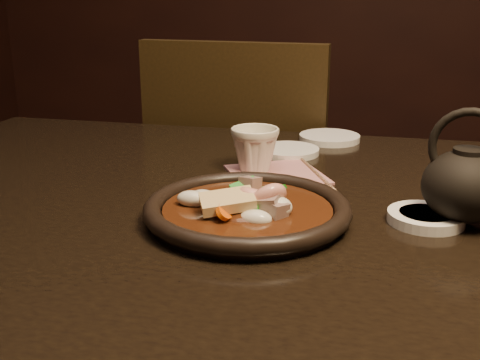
% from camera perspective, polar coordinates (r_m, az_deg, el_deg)
% --- Properties ---
extents(table, '(1.60, 0.90, 0.75)m').
position_cam_1_polar(table, '(0.85, 10.39, -7.91)').
color(table, black).
rests_on(table, floor).
extents(chair, '(0.46, 0.46, 0.93)m').
position_cam_1_polar(chair, '(1.52, 0.65, -2.72)').
color(chair, black).
rests_on(chair, floor).
extents(plate, '(0.27, 0.27, 0.03)m').
position_cam_1_polar(plate, '(0.77, 0.71, -2.92)').
color(plate, black).
rests_on(plate, table).
extents(stirfry, '(0.15, 0.15, 0.06)m').
position_cam_1_polar(stirfry, '(0.77, 0.79, -2.54)').
color(stirfry, '#331609').
rests_on(stirfry, plate).
extents(soy_dish, '(0.10, 0.10, 0.01)m').
position_cam_1_polar(soy_dish, '(0.81, 17.20, -3.42)').
color(soy_dish, white).
rests_on(soy_dish, table).
extents(saucer_left, '(0.11, 0.11, 0.01)m').
position_cam_1_polar(saucer_left, '(1.09, 4.65, 2.77)').
color(saucer_left, white).
rests_on(saucer_left, table).
extents(saucer_right, '(0.12, 0.12, 0.01)m').
position_cam_1_polar(saucer_right, '(1.19, 8.48, 3.99)').
color(saucer_right, white).
rests_on(saucer_right, table).
extents(tea_cup, '(0.09, 0.09, 0.08)m').
position_cam_1_polar(tea_cup, '(0.97, 1.41, 3.03)').
color(tea_cup, beige).
rests_on(tea_cup, table).
extents(chopsticks, '(0.10, 0.21, 0.01)m').
position_cam_1_polar(chopsticks, '(0.99, 6.86, 0.97)').
color(chopsticks, tan).
rests_on(chopsticks, table).
extents(napkin, '(0.19, 0.19, 0.00)m').
position_cam_1_polar(napkin, '(0.96, 3.50, 0.53)').
color(napkin, '#A9686A').
rests_on(napkin, table).
extents(teapot, '(0.13, 0.11, 0.15)m').
position_cam_1_polar(teapot, '(0.80, 20.68, -0.20)').
color(teapot, black).
rests_on(teapot, table).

